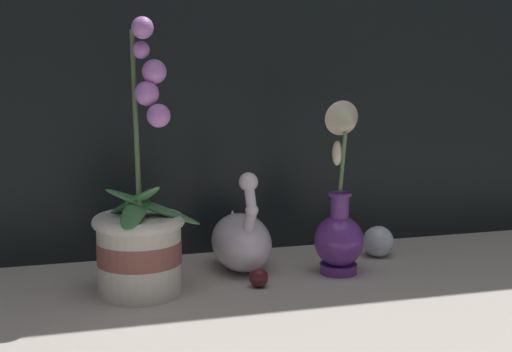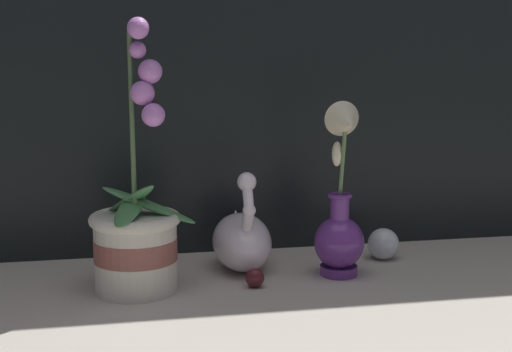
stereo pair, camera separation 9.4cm
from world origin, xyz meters
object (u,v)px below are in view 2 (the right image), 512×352
at_px(swan_figurine, 242,239).
at_px(blue_vase, 340,219).
at_px(glass_sphere, 383,244).
at_px(orchid_potted_plant, 136,236).

distance_m(swan_figurine, blue_vase, 0.19).
distance_m(blue_vase, glass_sphere, 0.16).
xyz_separation_m(orchid_potted_plant, swan_figurine, (0.19, 0.09, -0.04)).
xyz_separation_m(swan_figurine, glass_sphere, (0.28, 0.01, -0.03)).
bearing_deg(swan_figurine, orchid_potted_plant, -155.43).
height_order(orchid_potted_plant, glass_sphere, orchid_potted_plant).
relative_size(blue_vase, glass_sphere, 5.12).
bearing_deg(glass_sphere, blue_vase, -143.61).
height_order(swan_figurine, glass_sphere, swan_figurine).
height_order(orchid_potted_plant, swan_figurine, orchid_potted_plant).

